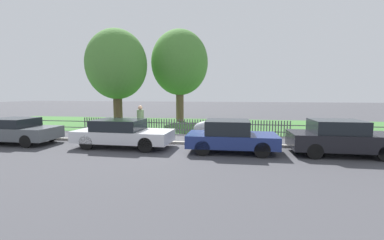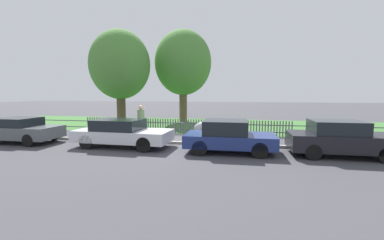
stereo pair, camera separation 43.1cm
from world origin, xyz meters
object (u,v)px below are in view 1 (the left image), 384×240
tree_nearest_kerb (117,65)px  pedestrian_near_fence (140,120)px  covered_motorcycle (211,128)px  parked_car_silver_hatchback (17,131)px  tree_behind_motorcycle (180,63)px  parked_car_red_compact (340,138)px  parked_car_black_saloon (123,133)px  parked_car_navy_estate (230,136)px

tree_nearest_kerb → pedestrian_near_fence: tree_nearest_kerb is taller
covered_motorcycle → pedestrian_near_fence: pedestrian_near_fence is taller
parked_car_silver_hatchback → covered_motorcycle: size_ratio=1.93×
covered_motorcycle → tree_nearest_kerb: 10.13m
parked_car_silver_hatchback → pedestrian_near_fence: pedestrian_near_fence is taller
tree_behind_motorcycle → parked_car_silver_hatchback: bearing=-117.9°
covered_motorcycle → pedestrian_near_fence: 3.87m
parked_car_red_compact → tree_behind_motorcycle: tree_behind_motorcycle is taller
tree_nearest_kerb → tree_behind_motorcycle: 5.47m
parked_car_black_saloon → covered_motorcycle: (3.92, 2.34, -0.03)m
parked_car_red_compact → covered_motorcycle: (-5.43, 2.34, -0.07)m
covered_motorcycle → tree_nearest_kerb: size_ratio=0.27×
parked_car_silver_hatchback → parked_car_navy_estate: bearing=-0.4°
tree_behind_motorcycle → pedestrian_near_fence: size_ratio=4.30×
tree_behind_motorcycle → parked_car_red_compact: bearing=-50.9°
parked_car_black_saloon → covered_motorcycle: parked_car_black_saloon is taller
parked_car_red_compact → tree_nearest_kerb: 15.66m
parked_car_black_saloon → parked_car_silver_hatchback: bearing=-178.0°
tree_nearest_kerb → pedestrian_near_fence: bearing=-54.5°
parked_car_silver_hatchback → tree_nearest_kerb: tree_nearest_kerb is taller
parked_car_black_saloon → pedestrian_near_fence: size_ratio=2.43×
tree_nearest_kerb → tree_behind_motorcycle: size_ratio=0.92×
parked_car_red_compact → parked_car_navy_estate: bearing=-178.4°
parked_car_silver_hatchback → parked_car_red_compact: size_ratio=0.95×
parked_car_red_compact → covered_motorcycle: 5.92m
parked_car_black_saloon → covered_motorcycle: 4.57m
parked_car_silver_hatchback → tree_behind_motorcycle: 13.36m
parked_car_silver_hatchback → parked_car_red_compact: 14.90m
parked_car_silver_hatchback → parked_car_black_saloon: 5.54m
tree_nearest_kerb → parked_car_black_saloon: bearing=-63.3°
pedestrian_near_fence → tree_nearest_kerb: bearing=-46.6°
parked_car_black_saloon → pedestrian_near_fence: bearing=89.2°
parked_car_navy_estate → pedestrian_near_fence: size_ratio=2.05×
covered_motorcycle → tree_nearest_kerb: bearing=149.1°
parked_car_silver_hatchback → pedestrian_near_fence: size_ratio=2.06×
parked_car_black_saloon → parked_car_red_compact: parked_car_red_compact is taller
parked_car_navy_estate → parked_car_silver_hatchback: bearing=178.4°
parked_car_silver_hatchback → tree_nearest_kerb: (1.75, 7.60, 3.99)m
parked_car_red_compact → tree_behind_motorcycle: 14.93m
parked_car_navy_estate → parked_car_red_compact: (4.39, 0.17, 0.03)m
parked_car_black_saloon → parked_car_navy_estate: 4.97m
parked_car_silver_hatchback → tree_nearest_kerb: bearing=77.3°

